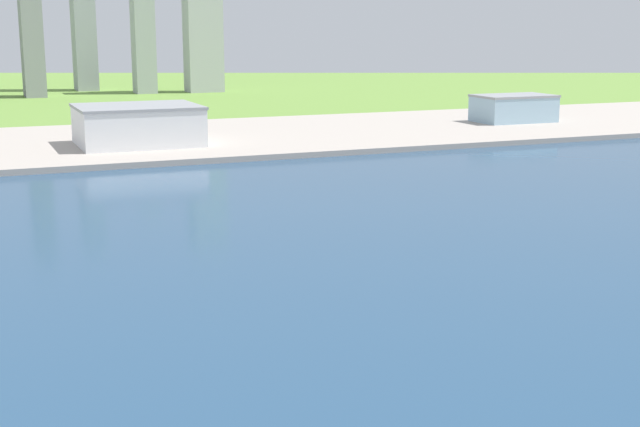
# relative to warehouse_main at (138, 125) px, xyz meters

# --- Properties ---
(ground_plane) EXTENTS (2400.00, 2400.00, 0.00)m
(ground_plane) POSITION_rel_warehouse_main_xyz_m (-13.07, -169.86, -10.92)
(ground_plane) COLOR olive
(water_bay) EXTENTS (840.00, 360.00, 0.15)m
(water_bay) POSITION_rel_warehouse_main_xyz_m (-13.07, -229.86, -10.84)
(water_bay) COLOR navy
(water_bay) RESTS_ON ground
(industrial_pier) EXTENTS (840.00, 140.00, 2.50)m
(industrial_pier) POSITION_rel_warehouse_main_xyz_m (-13.07, 20.14, -9.67)
(industrial_pier) COLOR #A99E94
(industrial_pier) RESTS_ON ground
(warehouse_main) EXTENTS (50.90, 42.52, 16.79)m
(warehouse_main) POSITION_rel_warehouse_main_xyz_m (0.00, 0.00, 0.00)
(warehouse_main) COLOR white
(warehouse_main) RESTS_ON industrial_pier
(warehouse_annex) EXTENTS (40.70, 25.68, 14.18)m
(warehouse_annex) POSITION_rel_warehouse_main_xyz_m (201.47, 16.25, -1.31)
(warehouse_annex) COLOR #99BCD1
(warehouse_annex) RESTS_ON industrial_pier
(distant_skyline) EXTENTS (337.46, 82.17, 153.99)m
(distant_skyline) POSITION_rel_warehouse_main_xyz_m (-14.81, 343.28, 51.31)
(distant_skyline) COLOR #A6A6B2
(distant_skyline) RESTS_ON ground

